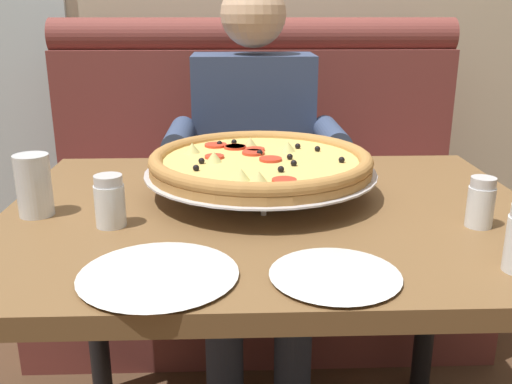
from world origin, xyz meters
The scene contains 9 objects.
booth_bench centered at (0.00, 0.91, 0.40)m, with size 1.59×0.78×1.13m.
dining_table centered at (0.00, 0.00, 0.66)m, with size 1.15×0.89×0.75m.
diner_main centered at (-0.02, 0.65, 0.71)m, with size 0.54×0.64×1.27m.
pizza centered at (-0.02, 0.09, 0.83)m, with size 0.53×0.53×0.11m.
shaker_oregano centered at (-0.32, -0.09, 0.80)m, with size 0.06×0.06×0.10m.
shaker_pepper_flakes centered at (0.40, -0.12, 0.79)m, with size 0.05×0.05×0.10m.
plate_near_left centered at (0.08, -0.34, 0.76)m, with size 0.21×0.21×0.02m.
plate_near_right centered at (-0.20, -0.32, 0.76)m, with size 0.26×0.26×0.02m.
drinking_glass centered at (-0.49, -0.03, 0.81)m, with size 0.07×0.07×0.13m.
Camera 1 is at (-0.08, -1.15, 1.16)m, focal length 39.76 mm.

